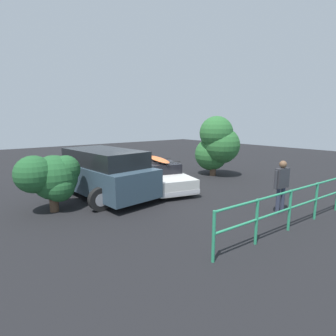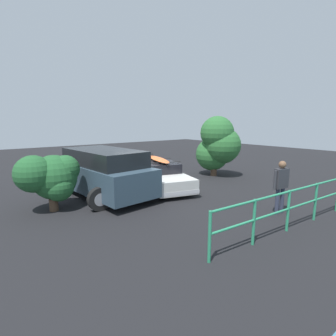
# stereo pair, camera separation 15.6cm
# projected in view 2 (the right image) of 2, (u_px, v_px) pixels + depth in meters

# --- Properties ---
(ground_plane) EXTENTS (44.00, 44.00, 0.02)m
(ground_plane) POSITION_uv_depth(u_px,v_px,m) (151.00, 186.00, 11.89)
(ground_plane) COLOR black
(ground_plane) RESTS_ON ground
(sedan_car) EXTENTS (2.93, 4.70, 1.41)m
(sedan_car) POSITION_uv_depth(u_px,v_px,m) (159.00, 175.00, 11.62)
(sedan_car) COLOR silver
(sedan_car) RESTS_ON ground
(suv_car) EXTENTS (2.98, 4.80, 1.84)m
(suv_car) POSITION_uv_depth(u_px,v_px,m) (104.00, 172.00, 10.12)
(suv_car) COLOR #334756
(suv_car) RESTS_ON ground
(person_bystander) EXTENTS (0.65, 0.26, 1.70)m
(person_bystander) POSITION_uv_depth(u_px,v_px,m) (281.00, 182.00, 8.18)
(person_bystander) COLOR #33384C
(person_bystander) RESTS_ON ground
(railing_fence) EXTENTS (8.50, 0.65, 1.12)m
(railing_fence) POSITION_uv_depth(u_px,v_px,m) (316.00, 196.00, 7.68)
(railing_fence) COLOR #2D9366
(railing_fence) RESTS_ON ground
(bush_near_left) EXTENTS (2.21, 2.48, 3.16)m
(bush_near_left) POSITION_uv_depth(u_px,v_px,m) (218.00, 143.00, 13.81)
(bush_near_left) COLOR #4C3828
(bush_near_left) RESTS_ON ground
(bush_near_right) EXTENTS (2.02, 1.52, 1.87)m
(bush_near_right) POSITION_uv_depth(u_px,v_px,m) (51.00, 177.00, 8.52)
(bush_near_right) COLOR #4C3828
(bush_near_right) RESTS_ON ground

